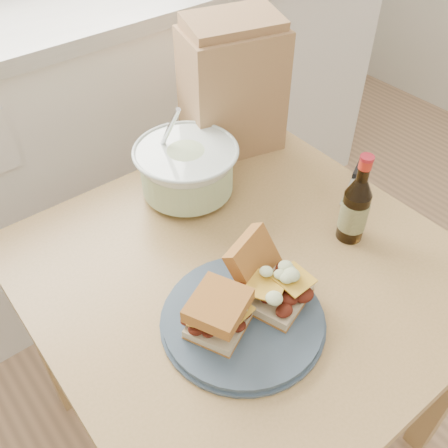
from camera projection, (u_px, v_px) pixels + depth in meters
cabinet_run at (66, 144)px, 1.67m from camera, size 2.50×0.64×0.94m
dining_table at (244, 296)px, 1.07m from camera, size 0.83×0.83×0.68m
plate at (243, 319)px, 0.90m from camera, size 0.29×0.29×0.02m
sandwich_left at (218, 313)px, 0.85m from camera, size 0.13×0.12×0.07m
sandwich_right at (269, 280)px, 0.91m from camera, size 0.14×0.19×0.10m
coleslaw_bowl at (187, 172)px, 1.13m from camera, size 0.24×0.24×0.23m
beer_bottle at (355, 208)px, 1.01m from camera, size 0.06×0.06×0.21m
knife at (357, 174)px, 1.21m from camera, size 0.18×0.10×0.01m
paper_bag at (232, 91)px, 1.21m from camera, size 0.26×0.21×0.30m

